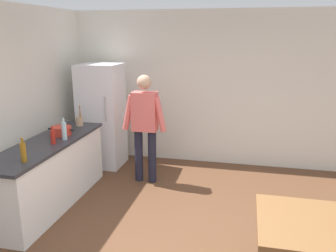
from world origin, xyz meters
name	(u,v)px	position (x,y,z in m)	size (l,w,h in m)	color
wall_back	(215,89)	(0.00, 3.00, 1.35)	(6.40, 0.12, 2.70)	silver
kitchen_counter	(49,173)	(-2.00, 0.80, 0.45)	(0.64, 2.20, 0.90)	white
refrigerator	(102,116)	(-1.90, 2.40, 0.90)	(0.70, 0.67, 1.80)	white
person	(145,122)	(-0.95, 1.85, 0.98)	(0.70, 0.22, 1.70)	#1E1E2D
cooking_pot	(61,131)	(-1.98, 1.16, 0.96)	(0.40, 0.28, 0.12)	red
utensil_jar	(80,121)	(-1.96, 1.68, 0.98)	(0.11, 0.11, 0.32)	tan
bottle_water_clear	(64,131)	(-1.82, 0.96, 1.03)	(0.07, 0.07, 0.30)	silver
bottle_oil_amber	(23,152)	(-1.83, 0.08, 1.02)	(0.06, 0.06, 0.28)	#996619
bottle_sauce_red	(53,137)	(-1.86, 0.74, 1.00)	(0.06, 0.06, 0.24)	#B22319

